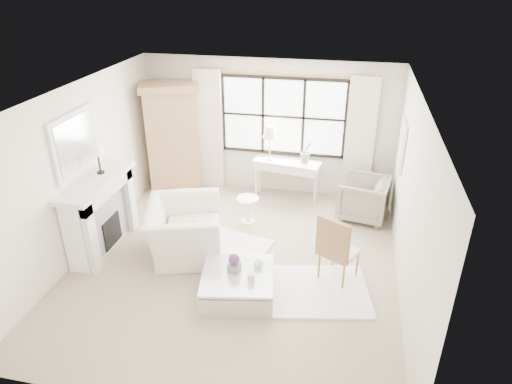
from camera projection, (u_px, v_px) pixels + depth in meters
floor at (235, 263)px, 7.28m from camera, size 5.50×5.50×0.00m
ceiling at (231, 96)px, 6.07m from camera, size 5.50×5.50×0.00m
wall_back at (268, 127)px, 9.08m from camera, size 5.00×0.00×5.00m
wall_front at (160, 313)px, 4.27m from camera, size 5.00×0.00×5.00m
wall_left at (79, 172)px, 7.14m from camera, size 0.00×5.50×5.50m
wall_right at (411, 204)px, 6.21m from camera, size 0.00×5.50×5.50m
window_pane at (283, 117)px, 8.89m from camera, size 2.40×0.02×1.50m
window_frame at (283, 117)px, 8.88m from camera, size 2.50×0.04×1.50m
curtain_rod at (284, 72)px, 8.45m from camera, size 3.30×0.04×0.04m
curtain_left at (209, 130)px, 9.26m from camera, size 0.55×0.10×2.47m
curtain_right at (360, 141)px, 8.71m from camera, size 0.55×0.10×2.47m
fireplace at (99, 213)px, 7.41m from camera, size 0.58×1.66×1.26m
mirror_frame at (75, 143)px, 6.91m from camera, size 0.05×1.15×0.95m
mirror_glass at (77, 143)px, 6.91m from camera, size 0.02×1.00×0.80m
art_frame at (402, 146)px, 7.61m from camera, size 0.04×0.62×0.82m
art_canvas at (401, 146)px, 7.61m from camera, size 0.01×0.52×0.72m
mantel_lamp at (97, 150)px, 7.15m from camera, size 0.22×0.22×0.51m
armoire at (173, 137)px, 9.18m from camera, size 1.30×1.06×2.24m
console_table at (287, 179)px, 9.13m from camera, size 1.35×0.64×0.80m
console_lamp at (270, 133)px, 8.77m from camera, size 0.28×0.28×0.69m
orchid_plant at (306, 152)px, 8.79m from camera, size 0.32×0.30×0.45m
side_table at (248, 207)px, 8.26m from camera, size 0.40×0.40×0.51m
rug_left at (218, 247)px, 7.67m from camera, size 1.82×1.47×0.03m
rug_right at (313, 290)px, 6.65m from camera, size 1.80×1.48×0.03m
club_armchair at (184, 230)px, 7.36m from camera, size 1.47×1.59×0.85m
wingback_chair at (363, 198)px, 8.42m from camera, size 1.01×0.99×0.79m
french_chair at (338, 261)px, 6.79m from camera, size 0.65×0.66×1.08m
coffee_table at (238, 285)px, 6.49m from camera, size 1.16×1.16×0.38m
planter_box at (234, 267)px, 6.44m from camera, size 0.17×0.17×0.12m
planter_flowers at (234, 259)px, 6.37m from camera, size 0.16×0.16×0.16m
pillar_candle at (251, 277)px, 6.23m from camera, size 0.10×0.10×0.12m
coffee_vase at (258, 263)px, 6.51m from camera, size 0.17×0.17×0.14m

